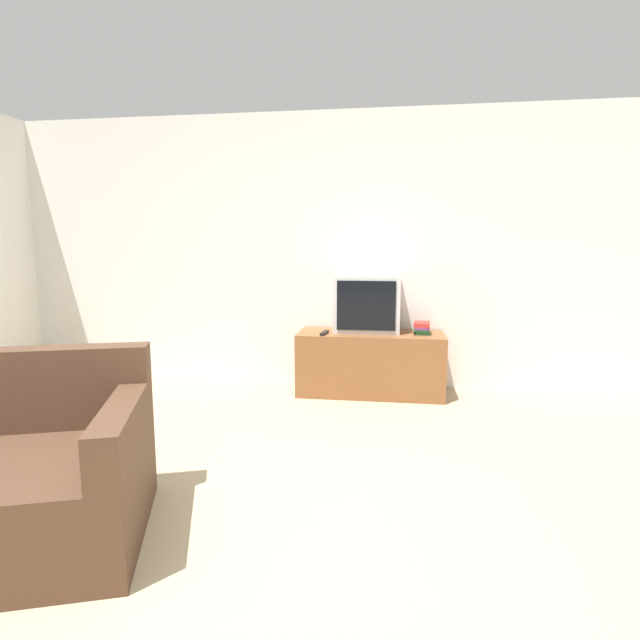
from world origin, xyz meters
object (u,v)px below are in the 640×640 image
tv_stand (370,363)px  remote_on_stand (324,333)px  book_stack (422,328)px  television (367,303)px

tv_stand → remote_on_stand: (-0.41, -0.13, 0.30)m
book_stack → remote_on_stand: (-0.87, -0.14, -0.04)m
tv_stand → television: bearing=119.3°
book_stack → tv_stand: bearing=-178.4°
tv_stand → remote_on_stand: 0.52m
television → book_stack: 0.54m
book_stack → remote_on_stand: size_ratio=1.11×
remote_on_stand → television: bearing=29.0°
book_stack → television: bearing=172.9°
remote_on_stand → book_stack: bearing=9.3°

